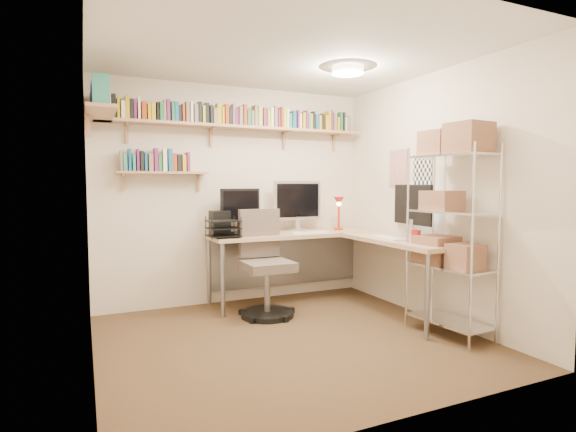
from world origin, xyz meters
The scene contains 6 objects.
ground centered at (0.00, 0.00, 0.00)m, with size 3.20×3.20×0.00m, color #412C1C.
room_shell centered at (0.00, 0.00, 1.55)m, with size 3.24×3.04×2.52m.
wall_shelves centered at (-0.43, 1.30, 2.03)m, with size 3.12×1.09×0.80m.
corner_desk centered at (0.70, 0.91, 0.81)m, with size 2.18×2.08×1.42m.
office_chair centered at (0.08, 0.80, 0.47)m, with size 0.58×0.60×1.11m.
wire_rack centered at (1.36, -0.48, 1.20)m, with size 0.43×0.77×1.90m.
Camera 1 is at (-1.64, -3.54, 1.37)m, focal length 28.00 mm.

